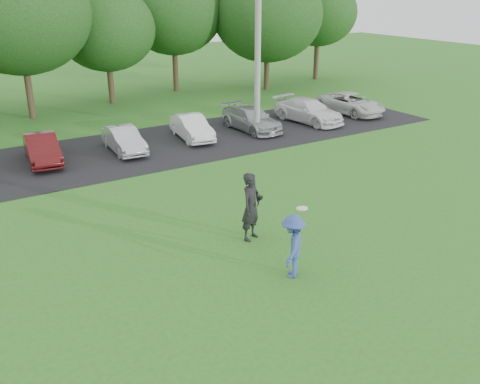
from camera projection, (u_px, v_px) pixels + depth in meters
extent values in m
plane|color=#2C6D1F|center=(315.00, 285.00, 13.16)|extent=(100.00, 100.00, 0.00)
cube|color=black|center=(125.00, 151.00, 23.39)|extent=(32.00, 6.50, 0.03)
cylinder|color=gray|center=(258.00, 31.00, 23.89)|extent=(0.28, 0.28, 9.78)
imported|color=#354C97|center=(293.00, 246.00, 13.31)|extent=(1.20, 1.19, 1.66)
cylinder|color=white|center=(302.00, 208.00, 12.72)|extent=(0.27, 0.27, 0.07)
imported|color=black|center=(251.00, 207.00, 15.19)|extent=(0.87, 0.75, 2.01)
cube|color=black|center=(260.00, 198.00, 15.02)|extent=(0.17, 0.15, 0.10)
imported|color=#4A1011|center=(42.00, 149.00, 21.77)|extent=(1.58, 3.57, 1.14)
imported|color=#AAADB2|center=(124.00, 140.00, 23.14)|extent=(1.29, 3.29, 1.07)
imported|color=silver|center=(192.00, 127.00, 25.02)|extent=(1.59, 3.48, 1.11)
imported|color=#A2A4A9|center=(251.00, 119.00, 26.50)|extent=(1.71, 3.90, 1.11)
imported|color=white|center=(308.00, 111.00, 27.99)|extent=(2.23, 4.31, 1.19)
imported|color=silver|center=(351.00, 103.00, 29.79)|extent=(2.11, 4.20, 1.14)
cylinder|color=#38281C|center=(30.00, 93.00, 28.68)|extent=(0.36, 0.36, 2.70)
ellipsoid|color=#214C19|center=(18.00, 12.00, 27.15)|extent=(7.42, 7.42, 6.31)
cylinder|color=#38281C|center=(111.00, 85.00, 32.34)|extent=(0.36, 0.36, 2.20)
ellipsoid|color=#214C19|center=(106.00, 29.00, 31.14)|extent=(5.76, 5.76, 4.90)
cylinder|color=#38281C|center=(175.00, 71.00, 35.82)|extent=(0.36, 0.36, 2.70)
ellipsoid|color=#214C19|center=(173.00, 11.00, 34.42)|extent=(6.50, 6.50, 5.53)
cylinder|color=#38281C|center=(267.00, 73.00, 36.43)|extent=(0.36, 0.36, 2.20)
ellipsoid|color=#214C19|center=(268.00, 14.00, 35.02)|extent=(7.24, 7.24, 6.15)
cylinder|color=#38281C|center=(316.00, 61.00, 40.15)|extent=(0.36, 0.36, 2.70)
ellipsoid|color=#214C19|center=(319.00, 13.00, 38.88)|extent=(5.58, 5.58, 4.74)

